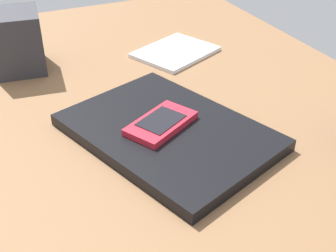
{
  "coord_description": "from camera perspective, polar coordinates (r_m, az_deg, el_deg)",
  "views": [
    {
      "loc": [
        55.67,
        -25.47,
        40.91
      ],
      "look_at": [
        5.26,
        -2.33,
        5.0
      ],
      "focal_mm": 47.81,
      "sensor_mm": 36.0,
      "label": 1
    }
  ],
  "objects": [
    {
      "name": "desk_organizer",
      "position": [
        0.9,
        -18.68,
        10.21
      ],
      "size": [
        11.57,
        10.31,
        11.26
      ],
      "primitive_type": "cube",
      "rotation": [
        0.0,
        0.0,
        -0.13
      ],
      "color": "#2D2D33",
      "rests_on": "desk_surface"
    },
    {
      "name": "laptop_closed",
      "position": [
        0.67,
        -0.0,
        -0.78
      ],
      "size": [
        35.64,
        30.22,
        1.85
      ],
      "primitive_type": "cube",
      "rotation": [
        0.0,
        0.0,
        0.34
      ],
      "color": "black",
      "rests_on": "desk_surface"
    },
    {
      "name": "desk_surface",
      "position": [
        0.73,
        -0.06,
        0.15
      ],
      "size": [
        120.0,
        80.0,
        3.0
      ],
      "primitive_type": "cube",
      "color": "brown",
      "rests_on": "ground"
    },
    {
      "name": "notepad",
      "position": [
        0.94,
        0.95,
        9.42
      ],
      "size": [
        17.42,
        19.1,
        0.8
      ],
      "primitive_type": "cube",
      "rotation": [
        0.0,
        0.0,
        0.42
      ],
      "color": "white",
      "rests_on": "desk_surface"
    },
    {
      "name": "cell_phone_on_laptop",
      "position": [
        0.66,
        -0.9,
        0.37
      ],
      "size": [
        10.42,
        12.32,
        1.14
      ],
      "color": "red",
      "rests_on": "laptop_closed"
    }
  ]
}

